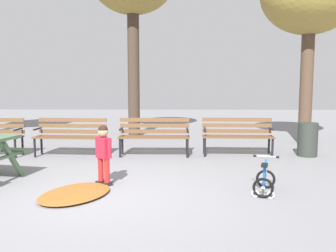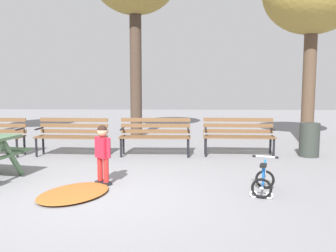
{
  "view_description": "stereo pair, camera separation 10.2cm",
  "coord_description": "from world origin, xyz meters",
  "px_view_note": "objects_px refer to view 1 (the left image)",
  "views": [
    {
      "loc": [
        1.05,
        -5.17,
        1.64
      ],
      "look_at": [
        0.92,
        1.65,
        0.85
      ],
      "focal_mm": 39.27,
      "sensor_mm": 36.0,
      "label": 1
    },
    {
      "loc": [
        1.15,
        -5.16,
        1.64
      ],
      "look_at": [
        0.92,
        1.65,
        0.85
      ],
      "focal_mm": 39.27,
      "sensor_mm": 36.0,
      "label": 2
    }
  ],
  "objects_px": {
    "kids_bicycle": "(264,180)",
    "trash_bin": "(308,139)",
    "park_bench_left": "(71,134)",
    "park_bench_right": "(154,133)",
    "park_bench_far_right": "(237,133)",
    "child_standing": "(103,151)"
  },
  "relations": [
    {
      "from": "child_standing",
      "to": "park_bench_far_right",
      "type": "bearing_deg",
      "value": 45.06
    },
    {
      "from": "park_bench_right",
      "to": "kids_bicycle",
      "type": "distance_m",
      "value": 3.43
    },
    {
      "from": "park_bench_right",
      "to": "park_bench_left",
      "type": "bearing_deg",
      "value": -178.07
    },
    {
      "from": "park_bench_right",
      "to": "child_standing",
      "type": "xyz_separation_m",
      "value": [
        -0.68,
        -2.5,
        0.06
      ]
    },
    {
      "from": "kids_bicycle",
      "to": "trash_bin",
      "type": "bearing_deg",
      "value": 60.08
    },
    {
      "from": "park_bench_right",
      "to": "park_bench_far_right",
      "type": "bearing_deg",
      "value": 2.69
    },
    {
      "from": "park_bench_left",
      "to": "trash_bin",
      "type": "bearing_deg",
      "value": 0.67
    },
    {
      "from": "park_bench_left",
      "to": "child_standing",
      "type": "bearing_deg",
      "value": -63.41
    },
    {
      "from": "park_bench_far_right",
      "to": "trash_bin",
      "type": "xyz_separation_m",
      "value": [
        1.58,
        -0.09,
        -0.13
      ]
    },
    {
      "from": "park_bench_left",
      "to": "kids_bicycle",
      "type": "bearing_deg",
      "value": -37.27
    },
    {
      "from": "park_bench_far_right",
      "to": "park_bench_right",
      "type": "bearing_deg",
      "value": -177.31
    },
    {
      "from": "park_bench_left",
      "to": "park_bench_far_right",
      "type": "xyz_separation_m",
      "value": [
        3.8,
        0.15,
        0.0
      ]
    },
    {
      "from": "park_bench_left",
      "to": "kids_bicycle",
      "type": "distance_m",
      "value": 4.68
    },
    {
      "from": "park_bench_left",
      "to": "child_standing",
      "type": "xyz_separation_m",
      "value": [
        1.22,
        -2.43,
        0.06
      ]
    },
    {
      "from": "park_bench_left",
      "to": "trash_bin",
      "type": "xyz_separation_m",
      "value": [
        5.37,
        0.06,
        -0.13
      ]
    },
    {
      "from": "park_bench_left",
      "to": "park_bench_far_right",
      "type": "distance_m",
      "value": 3.8
    },
    {
      "from": "park_bench_far_right",
      "to": "child_standing",
      "type": "height_order",
      "value": "child_standing"
    },
    {
      "from": "park_bench_left",
      "to": "park_bench_right",
      "type": "distance_m",
      "value": 1.9
    },
    {
      "from": "child_standing",
      "to": "trash_bin",
      "type": "xyz_separation_m",
      "value": [
        4.16,
        2.5,
        -0.19
      ]
    },
    {
      "from": "kids_bicycle",
      "to": "park_bench_right",
      "type": "bearing_deg",
      "value": 122.19
    },
    {
      "from": "park_bench_left",
      "to": "trash_bin",
      "type": "height_order",
      "value": "park_bench_left"
    },
    {
      "from": "park_bench_far_right",
      "to": "child_standing",
      "type": "bearing_deg",
      "value": -134.94
    }
  ]
}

